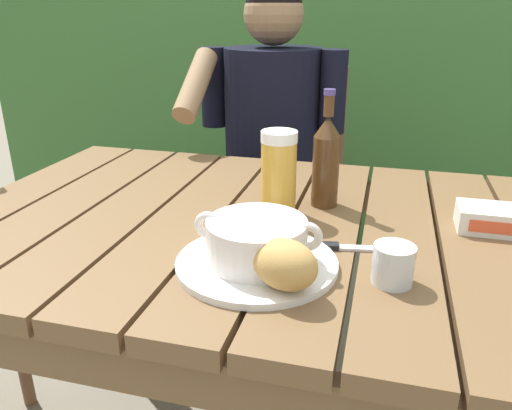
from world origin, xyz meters
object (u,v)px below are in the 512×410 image
object	(u,v)px
beer_bottle	(326,160)
water_glass_small	(393,264)
serving_plate	(257,263)
table_knife	(337,247)
butter_tub	(488,219)
person_eating	(269,143)
soup_bowl	(257,240)
bread_roll	(285,264)
chair_near_diner	(281,195)
beer_glass	(279,173)

from	to	relation	value
beer_bottle	water_glass_small	bearing A→B (deg)	-64.25
serving_plate	table_knife	world-z (taller)	serving_plate
water_glass_small	butter_tub	bearing A→B (deg)	55.24
person_eating	table_knife	xyz separation A→B (m)	(0.31, -0.77, 0.02)
soup_bowl	bread_roll	xyz separation A→B (m)	(0.06, -0.07, 0.00)
person_eating	beer_bottle	bearing A→B (deg)	-65.07
serving_plate	person_eating	bearing A→B (deg)	102.18
chair_near_diner	bread_roll	distance (m)	1.21
beer_bottle	water_glass_small	world-z (taller)	beer_bottle
chair_near_diner	soup_bowl	xyz separation A→B (m)	(0.18, -1.07, 0.32)
chair_near_diner	bread_roll	world-z (taller)	chair_near_diner
person_eating	table_knife	size ratio (longest dim) A/B	7.56
soup_bowl	table_knife	xyz separation A→B (m)	(0.12, 0.10, -0.05)
bread_roll	butter_tub	distance (m)	0.47
chair_near_diner	table_knife	world-z (taller)	chair_near_diner
beer_glass	water_glass_small	world-z (taller)	beer_glass
beer_glass	water_glass_small	xyz separation A→B (m)	(0.24, -0.24, -0.06)
bread_roll	water_glass_small	xyz separation A→B (m)	(0.16, 0.08, -0.02)
chair_near_diner	soup_bowl	bearing A→B (deg)	-80.19
person_eating	table_knife	distance (m)	0.83
bread_roll	table_knife	world-z (taller)	bread_roll
butter_tub	beer_bottle	bearing A→B (deg)	171.01
soup_bowl	table_knife	size ratio (longest dim) A/B	1.33
beer_bottle	bread_roll	bearing A→B (deg)	-91.28
serving_plate	beer_glass	xyz separation A→B (m)	(-0.02, 0.24, 0.08)
bread_roll	chair_near_diner	bearing A→B (deg)	102.23
chair_near_diner	serving_plate	distance (m)	1.12
soup_bowl	butter_tub	bearing A→B (deg)	33.14
chair_near_diner	beer_glass	world-z (taller)	chair_near_diner
person_eating	soup_bowl	world-z (taller)	person_eating
beer_glass	bread_roll	bearing A→B (deg)	-75.80
bread_roll	water_glass_small	distance (m)	0.18
bread_roll	butter_tub	size ratio (longest dim) A/B	1.12
bread_roll	butter_tub	world-z (taller)	bread_roll
bread_roll	soup_bowl	bearing A→B (deg)	130.60
water_glass_small	chair_near_diner	bearing A→B (deg)	110.82
chair_near_diner	serving_plate	bearing A→B (deg)	-80.19
serving_plate	water_glass_small	size ratio (longest dim) A/B	4.14
serving_plate	water_glass_small	xyz separation A→B (m)	(0.22, 0.00, 0.03)
soup_bowl	person_eating	bearing A→B (deg)	102.18
person_eating	beer_bottle	world-z (taller)	person_eating
bread_roll	water_glass_small	world-z (taller)	bread_roll
person_eating	butter_tub	distance (m)	0.85
soup_bowl	bread_roll	bearing A→B (deg)	-49.40
person_eating	serving_plate	bearing A→B (deg)	-77.82
person_eating	butter_tub	bearing A→B (deg)	-46.08
person_eating	water_glass_small	bearing A→B (deg)	-64.77
bread_roll	beer_bottle	xyz separation A→B (m)	(0.01, 0.39, 0.05)
water_glass_small	butter_tub	world-z (taller)	water_glass_small
soup_bowl	beer_glass	size ratio (longest dim) A/B	1.23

